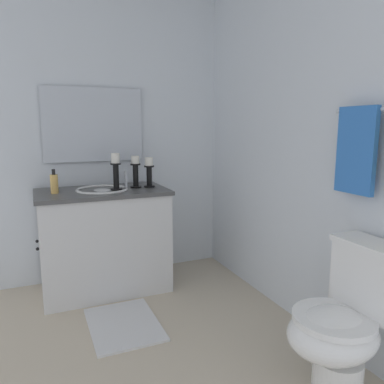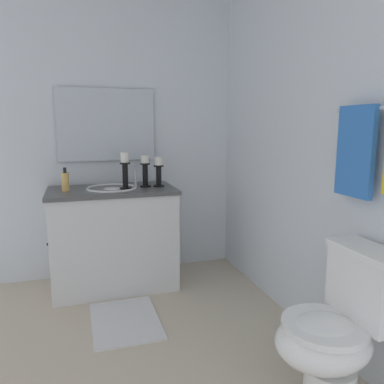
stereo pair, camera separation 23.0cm
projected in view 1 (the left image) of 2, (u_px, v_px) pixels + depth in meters
floor at (114, 357)px, 2.14m from camera, size 2.51×2.52×0.02m
wall_back at (301, 138)px, 2.41m from camera, size 2.51×0.04×2.45m
wall_left at (78, 136)px, 3.06m from camera, size 0.04×2.52×2.45m
vanity_cabinet at (104, 240)px, 2.96m from camera, size 0.58×1.00×0.81m
sink_basin at (102, 195)px, 2.89m from camera, size 0.40×0.40×0.24m
mirror at (94, 125)px, 3.05m from camera, size 0.02×0.81×0.60m
candle_holder_tall at (149, 172)px, 3.01m from camera, size 0.09×0.09×0.24m
candle_holder_short at (136, 171)px, 2.97m from camera, size 0.09×0.09×0.26m
candle_holder_mid at (116, 171)px, 2.86m from camera, size 0.09×0.09×0.29m
soap_bottle at (54, 183)px, 2.73m from camera, size 0.06×0.06×0.18m
toilet at (344, 322)px, 1.80m from camera, size 0.39×0.54×0.75m
towel_near_vanity at (356, 151)px, 1.91m from camera, size 0.24×0.03×0.45m
bath_mat at (124, 324)px, 2.46m from camera, size 0.60×0.44×0.02m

